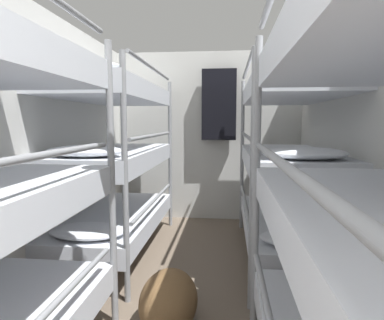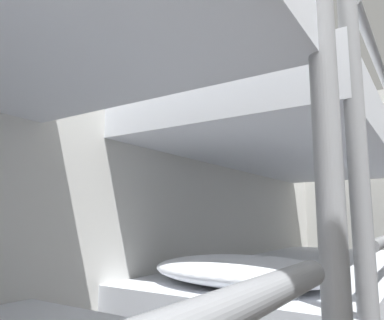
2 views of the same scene
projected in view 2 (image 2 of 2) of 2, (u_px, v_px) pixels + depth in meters
The scene contains 2 objects.
wall_left at pixel (31, 268), 1.01m from camera, with size 0.06×5.10×2.24m.
bunk_stack_left_far at pixel (308, 281), 1.70m from camera, with size 0.79×1.93×1.84m.
Camera 2 is at (-0.31, 1.85, 1.25)m, focal length 35.00 mm.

